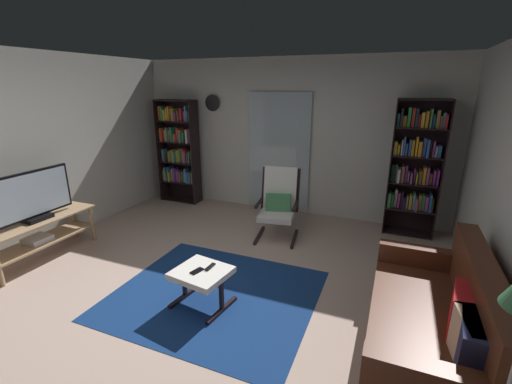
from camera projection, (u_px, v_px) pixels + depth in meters
ground_plane at (203, 296)px, 3.68m from camera, size 7.02×7.02×0.00m
wall_back at (287, 138)px, 5.85m from camera, size 5.60×0.06×2.60m
wall_left at (10, 157)px, 4.27m from camera, size 0.06×6.00×2.60m
glass_door_panel at (278, 152)px, 5.91m from camera, size 1.10×0.01×2.00m
area_rug at (215, 294)px, 3.70m from camera, size 2.10×1.83×0.01m
tv_stand at (40, 233)px, 4.38m from camera, size 0.44×1.40×0.53m
television at (34, 197)px, 4.24m from camera, size 0.20×1.00×0.63m
bookshelf_near_tv at (179, 149)px, 6.44m from camera, size 0.76×0.30×1.90m
bookshelf_near_sofa at (415, 166)px, 4.94m from camera, size 0.70×0.30×1.99m
leather_sofa at (435, 326)px, 2.75m from camera, size 0.85×1.79×0.89m
lounge_armchair at (279, 202)px, 5.00m from camera, size 0.65×0.73×1.02m
ottoman at (202, 276)px, 3.44m from camera, size 0.58×0.55×0.40m
tv_remote at (210, 267)px, 3.47m from camera, size 0.05×0.15×0.02m
cell_phone at (197, 271)px, 3.40m from camera, size 0.10×0.15×0.01m
wall_clock at (213, 103)px, 6.12m from camera, size 0.29×0.03×0.29m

